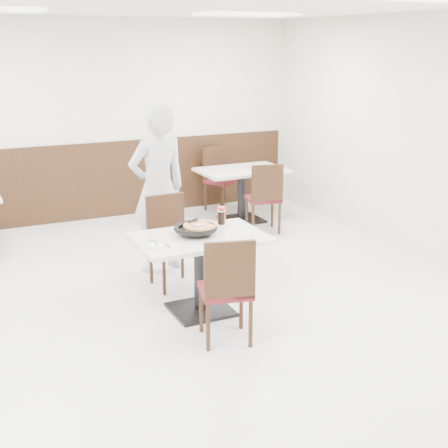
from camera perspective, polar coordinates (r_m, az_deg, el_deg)
name	(u,v)px	position (r m, az deg, el deg)	size (l,w,h in m)	color
floor	(193,305)	(6.14, -2.85, -7.41)	(7.00, 7.00, 0.00)	#B5B5B0
ceiling	(188,1)	(5.63, -3.28, 19.65)	(7.00, 7.00, 0.00)	white
wall_back	(95,121)	(9.02, -11.68, 9.20)	(6.00, 0.04, 2.80)	silver
wall_right	(440,142)	(7.39, 19.17, 7.11)	(0.04, 7.00, 2.80)	silver
wainscot_back	(99,181)	(9.15, -11.34, 3.91)	(5.90, 0.03, 1.10)	black
fluo_panel_d	(247,15)	(7.89, 2.15, 18.58)	(1.20, 0.60, 0.02)	white
main_table	(200,274)	(5.87, -2.18, -4.61)	(1.20, 0.80, 0.75)	silver
chair_near	(225,288)	(5.28, 0.12, -5.87)	(0.42, 0.42, 0.95)	black
chair_far	(173,243)	(6.45, -4.69, -1.74)	(0.42, 0.42, 0.95)	black
trivet	(204,233)	(5.77, -1.84, -0.86)	(0.12, 0.12, 0.04)	black
pizza_pan	(196,231)	(5.77, -2.60, -0.60)	(0.35, 0.35, 0.01)	black
pizza	(201,228)	(5.80, -2.13, -0.33)	(0.30, 0.30, 0.02)	tan
pizza_server	(197,225)	(5.78, -2.46, -0.05)	(0.07, 0.09, 0.00)	white
napkin	(158,246)	(5.49, -6.09, -2.01)	(0.16, 0.16, 0.00)	white
side_plate	(156,246)	(5.48, -6.28, -1.97)	(0.17, 0.17, 0.01)	silver
fork	(156,243)	(5.53, -6.23, -1.71)	(0.01, 0.15, 0.00)	white
cola_glass	(221,218)	(6.10, -0.26, 0.57)	(0.07, 0.07, 0.13)	black
red_cup	(221,215)	(6.15, -0.24, 0.86)	(0.08, 0.08, 0.16)	red
diner_person	(158,189)	(6.85, -6.06, 3.21)	(0.68, 0.44, 1.85)	silver
bg_table_right	(242,195)	(8.86, 1.63, 2.66)	(1.20, 0.80, 0.75)	silver
bg_chair_right_near	(263,197)	(8.34, 3.60, 2.47)	(0.42, 0.42, 0.95)	black
bg_chair_right_far	(222,179)	(9.40, -0.17, 4.10)	(0.42, 0.42, 0.95)	black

